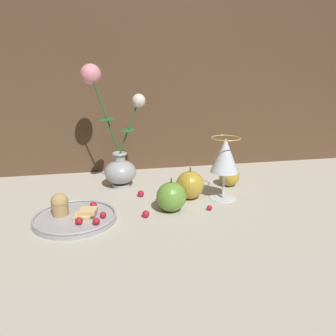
# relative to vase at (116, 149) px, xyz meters

# --- Properties ---
(ground_plane) EXTENTS (2.40, 2.40, 0.00)m
(ground_plane) POSITION_rel_vase_xyz_m (0.11, -0.16, -0.12)
(ground_plane) COLOR #B7B2A3
(ground_plane) RESTS_ON ground
(vase) EXTENTS (0.19, 0.10, 0.38)m
(vase) POSITION_rel_vase_xyz_m (0.00, 0.00, 0.00)
(vase) COLOR #A3A3A8
(vase) RESTS_ON ground_plane
(plate_with_pastries) EXTENTS (0.21, 0.21, 0.07)m
(plate_with_pastries) POSITION_rel_vase_xyz_m (-0.12, -0.24, -0.11)
(plate_with_pastries) COLOR #A3A3A8
(plate_with_pastries) RESTS_ON ground_plane
(wine_glass) EXTENTS (0.08, 0.08, 0.18)m
(wine_glass) POSITION_rel_vase_xyz_m (0.30, -0.17, -0.00)
(wine_glass) COLOR silver
(wine_glass) RESTS_ON ground_plane
(apple_beside_vase) EXTENTS (0.07, 0.07, 0.08)m
(apple_beside_vase) POSITION_rel_vase_xyz_m (0.36, -0.07, -0.09)
(apple_beside_vase) COLOR #B2932D
(apple_beside_vase) RESTS_ON ground_plane
(apple_near_glass) EXTENTS (0.08, 0.08, 0.09)m
(apple_near_glass) POSITION_rel_vase_xyz_m (0.13, -0.23, -0.08)
(apple_near_glass) COLOR #669938
(apple_near_glass) RESTS_ON ground_plane
(apple_at_table_edge) EXTENTS (0.08, 0.08, 0.09)m
(apple_at_table_edge) POSITION_rel_vase_xyz_m (0.20, -0.15, -0.08)
(apple_at_table_edge) COLOR #B2932D
(apple_at_table_edge) RESTS_ON ground_plane
(berry_near_plate) EXTENTS (0.02, 0.02, 0.02)m
(berry_near_plate) POSITION_rel_vase_xyz_m (0.06, -0.26, -0.11)
(berry_near_plate) COLOR #AD192D
(berry_near_plate) RESTS_ON ground_plane
(berry_front_center) EXTENTS (0.02, 0.02, 0.02)m
(berry_front_center) POSITION_rel_vase_xyz_m (0.06, -0.11, -0.11)
(berry_front_center) COLOR #AD192D
(berry_front_center) RESTS_ON ground_plane
(berry_by_glass_stem) EXTENTS (0.01, 0.01, 0.01)m
(berry_by_glass_stem) POSITION_rel_vase_xyz_m (0.23, -0.25, -0.12)
(berry_by_glass_stem) COLOR #AD192D
(berry_by_glass_stem) RESTS_ON ground_plane
(berry_under_candlestick) EXTENTS (0.02, 0.02, 0.02)m
(berry_under_candlestick) POSITION_rel_vase_xyz_m (0.11, -0.15, -0.11)
(berry_under_candlestick) COLOR #AD192D
(berry_under_candlestick) RESTS_ON ground_plane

